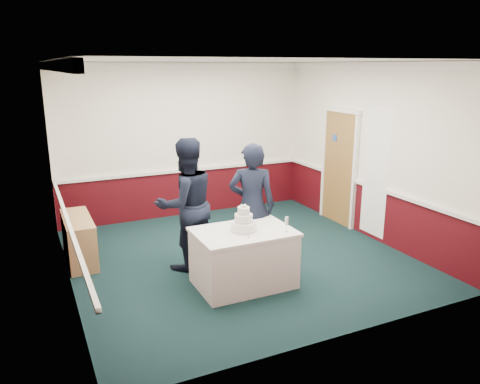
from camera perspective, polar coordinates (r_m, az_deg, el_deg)
name	(u,v)px	position (r m, az deg, el deg)	size (l,w,h in m)	color
ground	(239,257)	(7.46, -0.15, -7.97)	(5.00, 5.00, 0.00)	#12272D
room_shell	(227,128)	(7.51, -1.59, 7.77)	(5.00, 5.00, 3.00)	white
sideboard	(79,239)	(7.63, -19.02, -5.47)	(0.41, 1.20, 0.70)	tan
cake_table	(244,257)	(6.44, 0.43, -7.97)	(1.32, 0.92, 0.79)	white
wedding_cake	(244,223)	(6.26, 0.44, -3.77)	(0.35, 0.35, 0.36)	white
cake_knife	(248,235)	(6.12, 0.99, -5.31)	(0.01, 0.22, 0.01)	silver
champagne_flute	(287,222)	(6.24, 5.71, -3.63)	(0.05, 0.05, 0.21)	silver
person_man	(186,204)	(6.86, -6.59, -1.51)	(0.95, 0.74, 1.95)	black
person_woman	(252,206)	(6.88, 1.46, -1.70)	(0.68, 0.45, 1.88)	black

